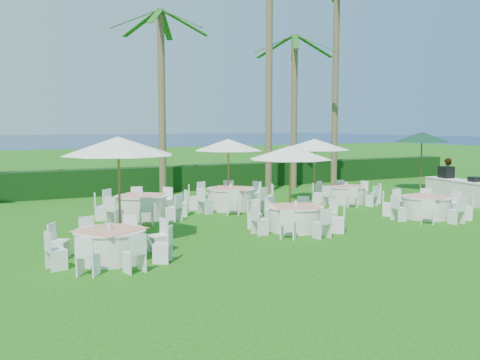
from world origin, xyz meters
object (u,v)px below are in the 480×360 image
object	(u,v)px
banquet_table_c	(427,206)
banquet_table_a	(110,244)
umbrella_c	(228,145)
buffet_table	(465,191)
umbrella_b	(290,153)
umbrella_green	(422,137)
banquet_table_f	(346,194)
banquet_table_b	(296,218)
umbrella_d	(315,144)
banquet_table_e	(231,198)
staff_person	(447,178)
umbrella_a	(118,146)
banquet_table_d	(142,206)

from	to	relation	value
banquet_table_c	banquet_table_a	bearing A→B (deg)	-175.67
umbrella_c	buffet_table	size ratio (longest dim) A/B	0.67
umbrella_b	umbrella_green	size ratio (longest dim) A/B	0.95
banquet_table_a	banquet_table_f	size ratio (longest dim) A/B	1.07
banquet_table_f	banquet_table_b	bearing A→B (deg)	-142.27
umbrella_d	umbrella_c	bearing A→B (deg)	168.93
banquet_table_e	staff_person	xyz separation A→B (m)	(9.92, -1.40, 0.44)
banquet_table_b	umbrella_c	xyz separation A→B (m)	(0.43, 5.55, 2.01)
umbrella_a	umbrella_d	distance (m)	10.16
banquet_table_a	banquet_table_f	bearing A→B (deg)	24.22
umbrella_c	banquet_table_e	bearing A→B (deg)	-111.04
buffet_table	umbrella_b	bearing A→B (deg)	-176.66
banquet_table_c	umbrella_b	world-z (taller)	umbrella_b
banquet_table_a	umbrella_b	size ratio (longest dim) A/B	1.10
banquet_table_f	umbrella_b	distance (m)	5.69
banquet_table_c	banquet_table_f	bearing A→B (deg)	93.77
banquet_table_a	banquet_table_e	world-z (taller)	banquet_table_e
banquet_table_a	umbrella_d	distance (m)	11.73
buffet_table	umbrella_green	bearing A→B (deg)	67.56
umbrella_green	umbrella_d	bearing A→B (deg)	-174.09
umbrella_a	staff_person	world-z (taller)	umbrella_a
banquet_table_b	banquet_table_d	size ratio (longest dim) A/B	0.94
staff_person	banquet_table_a	bearing A→B (deg)	37.56
banquet_table_f	umbrella_green	xyz separation A→B (m)	(5.89, 1.70, 2.23)
banquet_table_d	banquet_table_a	bearing A→B (deg)	-114.06
umbrella_c	umbrella_green	distance (m)	10.42
banquet_table_d	banquet_table_f	distance (m)	8.51
banquet_table_e	umbrella_b	world-z (taller)	umbrella_b
umbrella_a	banquet_table_b	bearing A→B (deg)	-7.52
banquet_table_a	buffet_table	size ratio (longest dim) A/B	0.72
banquet_table_a	banquet_table_c	world-z (taller)	same
banquet_table_d	banquet_table_e	bearing A→B (deg)	5.64
banquet_table_a	umbrella_green	world-z (taller)	umbrella_green
banquet_table_a	umbrella_d	world-z (taller)	umbrella_d
umbrella_c	banquet_table_a	bearing A→B (deg)	-133.80
umbrella_a	buffet_table	xyz separation A→B (m)	(14.39, 0.83, -2.13)
banquet_table_e	umbrella_a	size ratio (longest dim) A/B	1.03
banquet_table_c	banquet_table_b	bearing A→B (deg)	177.81
banquet_table_c	banquet_table_e	xyz separation A→B (m)	(-5.17, 4.79, 0.04)
umbrella_d	staff_person	world-z (taller)	umbrella_d
banquet_table_e	umbrella_a	xyz separation A→B (m)	(-5.26, -3.91, 2.21)
banquet_table_f	umbrella_b	xyz separation A→B (m)	(-4.53, -2.83, 1.94)
banquet_table_a	umbrella_a	bearing A→B (deg)	68.20
buffet_table	staff_person	distance (m)	1.89
buffet_table	banquet_table_c	bearing A→B (deg)	-156.56
banquet_table_b	umbrella_a	bearing A→B (deg)	172.48
umbrella_a	staff_person	distance (m)	15.49
banquet_table_f	umbrella_green	world-z (taller)	umbrella_green
banquet_table_c	banquet_table_d	bearing A→B (deg)	153.15
banquet_table_d	banquet_table_b	bearing A→B (deg)	-50.17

